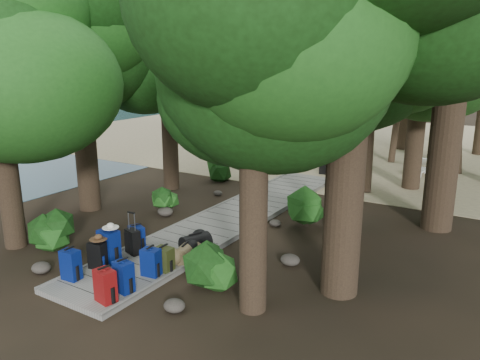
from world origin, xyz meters
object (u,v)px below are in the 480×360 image
Objects in this scene: backpack_left_a at (71,263)px; backpack_right_a at (105,284)px; lone_suitcase_on_sand at (324,167)px; sun_lounger at (418,167)px; duffel_right_khaki at (185,253)px; backpack_left_b at (97,254)px; backpack_right_b at (123,275)px; backpack_right_d at (164,258)px; duffel_right_black at (196,243)px; backpack_right_c at (151,261)px; kayak at (283,156)px; backpack_left_d at (137,236)px; suitcase_on_boardwalk at (133,242)px; backpack_left_c at (109,244)px.

backpack_right_a is at bearing -15.79° from backpack_left_a.
lone_suitcase_on_sand is 0.32× the size of sun_lounger.
duffel_right_khaki is (1.51, 2.02, -0.16)m from backpack_left_a.
backpack_left_b reaches higher than lone_suitcase_on_sand.
backpack_right_a is at bearing -81.98° from backpack_right_b.
backpack_right_d is 1.22m from duffel_right_black.
sun_lounger is at bearing 62.57° from duffel_right_khaki.
backpack_right_c is at bearing 101.70° from backpack_right_a.
lone_suitcase_on_sand is 3.24m from kayak.
duffel_right_khaki is 0.83× the size of duffel_right_black.
backpack_right_c is at bearing 101.21° from backpack_right_b.
backpack_right_b is at bearing -109.24° from duffel_right_khaki.
kayak is at bearing 121.70° from backpack_left_d.
backpack_right_d is 1.30m from suitcase_on_boardwalk.
kayak is 6.14m from sun_lounger.
lone_suitcase_on_sand is at bearing 102.86° from backpack_right_a.
backpack_right_b is 1.15× the size of lone_suitcase_on_sand.
sun_lounger is (4.27, 14.18, -0.15)m from backpack_left_a.
backpack_right_d is 0.31× the size of sun_lounger.
backpack_left_c is 1.30m from backpack_right_c.
suitcase_on_boardwalk is at bearing -123.09° from duffel_right_black.
duffel_right_khaki is (1.48, 0.96, -0.23)m from backpack_left_c.
suitcase_on_boardwalk is at bearing 131.93° from backpack_right_a.
backpack_right_d is at bearing 17.97° from backpack_left_c.
sun_lounger is (6.13, 0.35, 0.16)m from kayak.
backpack_right_a reaches higher than backpack_right_d.
backpack_left_a is 0.70m from backpack_left_b.
backpack_right_a is at bearing -40.32° from backpack_left_c.
backpack_right_c is (1.30, -0.01, -0.09)m from backpack_left_c.
backpack_right_b reaches higher than sun_lounger.
kayak is (-1.90, 12.77, -0.38)m from backpack_left_c.
backpack_left_c is 1.40× the size of backpack_left_d.
backpack_left_a is at bearing -97.45° from duffel_right_black.
backpack_left_a is at bearing -105.76° from lone_suitcase_on_sand.
lone_suitcase_on_sand is at bearing 90.58° from backpack_left_c.
sun_lounger is (2.84, 12.80, -0.09)m from backpack_right_d.
kayak is at bearing 104.24° from backpack_right_d.
duffel_right_khaki is at bearing 22.37° from backpack_left_d.
lone_suitcase_on_sand is at bearing 72.49° from backpack_left_b.
backpack_left_b is 1.12× the size of backpack_right_d.
backpack_right_c is 11.13m from lone_suitcase_on_sand.
backpack_right_a reaches higher than backpack_left_d.
backpack_left_c is 1.28× the size of backpack_right_c.
backpack_right_a is 1.21× the size of duffel_right_khaki.
duffel_right_khaki is (1.55, -0.01, -0.11)m from backpack_left_d.
backpack_right_b is 0.85m from backpack_right_c.
backpack_right_c is (1.37, -0.99, 0.03)m from backpack_left_d.
backpack_left_d is at bearing 131.80° from backpack_right_a.
backpack_right_d reaches higher than lone_suitcase_on_sand.
sun_lounger is (4.23, 13.12, -0.22)m from backpack_left_c.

